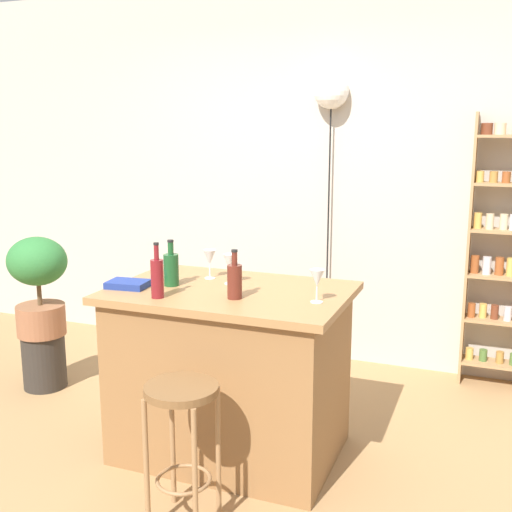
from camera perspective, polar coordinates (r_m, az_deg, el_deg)
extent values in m
plane|color=#A37A4C|center=(3.41, -4.39, -19.44)|extent=(12.00, 12.00, 0.00)
cube|color=#BCB2A3|center=(4.76, 5.60, 7.31)|extent=(6.40, 0.10, 2.80)
cube|color=olive|center=(3.45, -2.32, -10.77)|extent=(1.14, 0.77, 0.88)
cube|color=#9E7042|center=(3.31, -2.38, -3.36)|extent=(1.24, 0.84, 0.04)
cylinder|color=#997047|center=(2.91, -9.92, -18.33)|extent=(0.02, 0.02, 0.62)
cylinder|color=#997047|center=(2.81, -5.56, -19.39)|extent=(0.02, 0.02, 0.62)
cylinder|color=#997047|center=(3.09, -7.58, -16.38)|extent=(0.02, 0.02, 0.62)
cylinder|color=#997047|center=(3.00, -3.45, -17.26)|extent=(0.02, 0.02, 0.62)
torus|color=#997047|center=(3.00, -6.58, -19.50)|extent=(0.25, 0.25, 0.02)
cylinder|color=brown|center=(2.80, -6.79, -11.94)|extent=(0.33, 0.33, 0.03)
cube|color=#A87F51|center=(4.49, 18.70, 0.38)|extent=(0.02, 0.18, 1.85)
cube|color=#A87F51|center=(4.70, 20.54, -9.08)|extent=(0.38, 0.18, 0.02)
cylinder|color=gold|center=(4.68, 18.80, -8.38)|extent=(0.05, 0.05, 0.08)
cylinder|color=#4C7033|center=(4.68, 19.92, -8.46)|extent=(0.05, 0.05, 0.08)
cylinder|color=#AD7A38|center=(4.68, 21.25, -8.57)|extent=(0.05, 0.05, 0.08)
cube|color=#A87F51|center=(4.60, 20.81, -5.47)|extent=(0.38, 0.18, 0.02)
cylinder|color=#994C23|center=(4.58, 18.98, -4.67)|extent=(0.05, 0.05, 0.10)
cylinder|color=gold|center=(4.59, 19.91, -4.69)|extent=(0.05, 0.05, 0.10)
cylinder|color=brown|center=(4.59, 20.85, -4.77)|extent=(0.05, 0.05, 0.10)
cylinder|color=silver|center=(4.58, 21.89, -4.88)|extent=(0.05, 0.05, 0.10)
cube|color=#A87F51|center=(4.52, 21.10, -1.73)|extent=(0.38, 0.18, 0.02)
cylinder|color=#994C23|center=(4.52, 19.24, -0.71)|extent=(0.06, 0.06, 0.12)
cylinder|color=silver|center=(4.50, 20.21, -0.82)|extent=(0.06, 0.06, 0.12)
cylinder|color=#994C23|center=(4.51, 21.22, -0.87)|extent=(0.06, 0.06, 0.12)
cylinder|color=gold|center=(4.51, 22.12, -0.94)|extent=(0.06, 0.06, 0.12)
cube|color=#A87F51|center=(4.46, 21.39, 2.13)|extent=(0.38, 0.18, 0.02)
cylinder|color=gold|center=(4.46, 19.49, 3.06)|extent=(0.05, 0.05, 0.10)
cylinder|color=beige|center=(4.45, 20.46, 2.96)|extent=(0.05, 0.05, 0.10)
cylinder|color=beige|center=(4.46, 21.57, 2.90)|extent=(0.05, 0.05, 0.10)
cube|color=#A87F51|center=(4.43, 21.69, 6.07)|extent=(0.38, 0.18, 0.02)
cylinder|color=gold|center=(4.42, 19.65, 6.81)|extent=(0.05, 0.05, 0.07)
cylinder|color=#AD7A38|center=(4.43, 20.77, 6.73)|extent=(0.05, 0.05, 0.07)
cylinder|color=#994C23|center=(4.43, 21.77, 6.66)|extent=(0.05, 0.05, 0.07)
cube|color=#A87F51|center=(4.41, 21.99, 10.06)|extent=(0.38, 0.18, 0.02)
cylinder|color=brown|center=(4.42, 20.22, 10.79)|extent=(0.07, 0.07, 0.07)
cylinder|color=beige|center=(4.40, 21.28, 10.71)|extent=(0.07, 0.07, 0.07)
cylinder|color=#2D2823|center=(4.59, -18.67, -8.97)|extent=(0.29, 0.29, 0.38)
cylinder|color=#935B3D|center=(4.50, -18.92, -5.49)|extent=(0.32, 0.32, 0.21)
cylinder|color=brown|center=(4.45, -19.07, -3.24)|extent=(0.03, 0.03, 0.16)
ellipsoid|color=#2D7033|center=(4.40, -19.27, -0.44)|extent=(0.41, 0.37, 0.32)
cylinder|color=maroon|center=(3.15, -8.96, -2.06)|extent=(0.06, 0.06, 0.19)
cylinder|color=maroon|center=(3.12, -9.04, 0.32)|extent=(0.02, 0.02, 0.07)
cylinder|color=black|center=(3.11, -9.06, 1.11)|extent=(0.03, 0.03, 0.01)
cylinder|color=#194C23|center=(3.38, -7.70, -1.26)|extent=(0.08, 0.08, 0.17)
cylinder|color=#194C23|center=(3.36, -7.76, 0.70)|extent=(0.03, 0.03, 0.07)
cylinder|color=black|center=(3.35, -7.77, 1.36)|extent=(0.03, 0.03, 0.01)
cylinder|color=#5B2319|center=(3.10, -1.95, -2.36)|extent=(0.07, 0.07, 0.17)
cylinder|color=#5B2319|center=(3.08, -1.97, -0.23)|extent=(0.03, 0.03, 0.07)
cylinder|color=black|center=(3.07, -1.97, 0.48)|extent=(0.03, 0.03, 0.01)
cylinder|color=silver|center=(3.41, -2.38, -2.50)|extent=(0.06, 0.06, 0.00)
cylinder|color=silver|center=(3.40, -2.39, -1.86)|extent=(0.01, 0.01, 0.08)
cone|color=silver|center=(3.38, -2.40, -0.54)|extent=(0.07, 0.07, 0.08)
cylinder|color=silver|center=(3.53, -4.20, -2.01)|extent=(0.06, 0.06, 0.00)
cylinder|color=silver|center=(3.53, -4.21, -1.39)|extent=(0.01, 0.01, 0.08)
cone|color=silver|center=(3.51, -4.23, -0.11)|extent=(0.07, 0.07, 0.08)
cylinder|color=silver|center=(3.07, 5.52, -4.17)|extent=(0.06, 0.06, 0.00)
cylinder|color=silver|center=(3.06, 5.54, -3.46)|extent=(0.01, 0.01, 0.08)
cone|color=silver|center=(3.04, 5.56, -2.01)|extent=(0.07, 0.07, 0.08)
cube|color=navy|center=(3.40, -11.55, -2.52)|extent=(0.22, 0.17, 0.03)
cylinder|color=black|center=(4.67, 6.55, 2.28)|extent=(0.01, 0.01, 2.00)
sphere|color=white|center=(4.62, 6.85, 14.63)|extent=(0.25, 0.25, 0.25)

